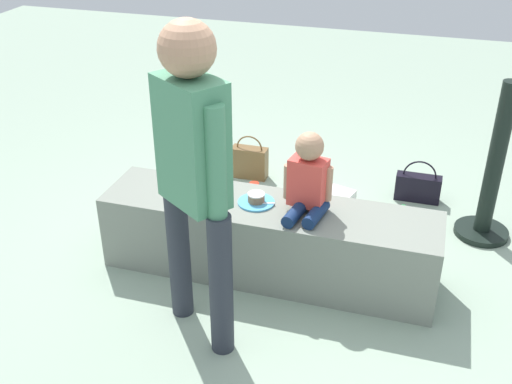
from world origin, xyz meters
TOP-DOWN VIEW (x-y plane):
  - ground_plane at (0.00, 0.00)m, footprint 12.00×12.00m
  - concrete_ledge at (0.00, 0.00)m, footprint 2.02×0.48m
  - child_seated at (0.23, 0.01)m, footprint 0.28×0.33m
  - adult_standing at (-0.20, -0.61)m, footprint 0.44×0.37m
  - cake_plate at (-0.08, 0.01)m, footprint 0.22×0.22m
  - gift_bag at (-0.82, 0.79)m, footprint 0.19×0.11m
  - railing_post at (1.28, 0.84)m, footprint 0.36×0.36m
  - water_bottle_near_gift at (0.75, 0.71)m, footprint 0.07×0.07m
  - water_bottle_far_side at (-0.37, 0.60)m, footprint 0.07×0.07m
  - party_cup_red at (-0.37, 0.92)m, footprint 0.08×0.08m
  - cake_box_white at (0.20, 0.88)m, footprint 0.39×0.41m
  - handbag_black_leather at (0.82, 1.20)m, footprint 0.33×0.11m
  - handbag_brown_canvas at (-0.49, 1.19)m, footprint 0.28×0.11m

SIDE VIEW (x-z plane):
  - ground_plane at x=0.00m, z-range 0.00..0.00m
  - party_cup_red at x=-0.37m, z-range 0.00..0.10m
  - cake_box_white at x=0.20m, z-range 0.00..0.12m
  - water_bottle_near_gift at x=0.75m, z-range -0.01..0.20m
  - water_bottle_far_side at x=-0.37m, z-range -0.01..0.21m
  - handbag_black_leather at x=0.82m, z-range -0.05..0.27m
  - handbag_brown_canvas at x=-0.49m, z-range -0.04..0.31m
  - gift_bag at x=-0.82m, z-range -0.02..0.30m
  - concrete_ledge at x=0.00m, z-range 0.00..0.48m
  - railing_post at x=1.28m, z-range -0.14..0.96m
  - cake_plate at x=-0.08m, z-range 0.47..0.53m
  - child_seated at x=0.23m, z-range 0.45..0.93m
  - adult_standing at x=-0.20m, z-range 0.17..1.87m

